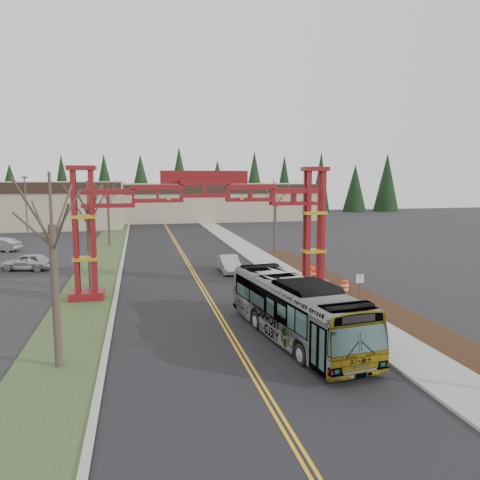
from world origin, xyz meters
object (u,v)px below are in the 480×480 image
object	(u,v)px
transit_bus	(295,310)
barrel_mid	(315,275)
retail_building_east	(211,201)
light_pole_far	(26,202)
parked_car_far_a	(1,245)
bare_tree_median_far	(108,200)
silver_sedan	(229,264)
bare_tree_median_mid	(88,213)
parked_car_near_a	(28,262)
gateway_arch	(205,209)
bare_tree_right_far	(275,203)
bare_tree_median_near	(52,226)
barrel_south	(345,287)
street_sign	(360,283)
barrel_north	(311,273)

from	to	relation	value
transit_bus	barrel_mid	world-z (taller)	transit_bus
retail_building_east	light_pole_far	world-z (taller)	light_pole_far
parked_car_far_a	bare_tree_median_far	bearing A→B (deg)	122.37
retail_building_east	silver_sedan	world-z (taller)	retail_building_east
bare_tree_median_mid	parked_car_near_a	bearing A→B (deg)	125.03
gateway_arch	bare_tree_right_far	world-z (taller)	gateway_arch
silver_sedan	bare_tree_median_near	xyz separation A→B (m)	(-11.05, -18.63, 5.40)
transit_bus	light_pole_far	size ratio (longest dim) A/B	1.35
retail_building_east	bare_tree_median_mid	size ratio (longest dim) A/B	4.78
barrel_south	barrel_mid	size ratio (longest dim) A/B	0.97
retail_building_east	light_pole_far	xyz separation A→B (m)	(-29.77, -23.93, 1.32)
bare_tree_median_far	bare_tree_right_far	bearing A→B (deg)	-27.02
retail_building_east	street_sign	size ratio (longest dim) A/B	18.87
retail_building_east	parked_car_near_a	distance (m)	55.73
transit_bus	bare_tree_right_far	distance (m)	28.21
bare_tree_median_far	light_pole_far	distance (m)	16.96
bare_tree_right_far	bare_tree_median_far	bearing A→B (deg)	152.98
bare_tree_median_near	bare_tree_median_far	size ratio (longest dim) A/B	1.12
transit_bus	parked_car_far_a	size ratio (longest dim) A/B	2.57
bare_tree_median_near	barrel_north	distance (m)	22.94
parked_car_near_a	bare_tree_median_near	size ratio (longest dim) A/B	0.54
parked_car_near_a	barrel_south	world-z (taller)	parked_car_near_a
barrel_mid	barrel_north	bearing A→B (deg)	95.10
barrel_south	barrel_north	bearing A→B (deg)	97.92
barrel_south	barrel_north	size ratio (longest dim) A/B	0.91
parked_car_far_a	barrel_north	bearing A→B (deg)	77.21
bare_tree_median_far	transit_bus	bearing A→B (deg)	-73.05
gateway_arch	transit_bus	world-z (taller)	gateway_arch
bare_tree_median_near	light_pole_far	bearing A→B (deg)	103.36
parked_car_near_a	barrel_south	xyz separation A→B (m)	(23.83, -13.81, -0.29)
silver_sedan	parked_car_near_a	bearing A→B (deg)	165.24
parked_car_far_a	bare_tree_median_near	bearing A→B (deg)	41.89
barrel_south	bare_tree_median_far	bearing A→B (deg)	122.37
silver_sedan	street_sign	xyz separation A→B (m)	(6.15, -12.18, 0.72)
bare_tree_median_near	light_pole_far	xyz separation A→B (m)	(-11.77, 49.57, -1.29)
gateway_arch	light_pole_far	bearing A→B (deg)	117.48
bare_tree_median_mid	light_pole_far	size ratio (longest dim) A/B	0.95
transit_bus	bare_tree_right_far	bearing A→B (deg)	67.71
transit_bus	bare_tree_right_far	size ratio (longest dim) A/B	1.48
gateway_arch	retail_building_east	bearing A→B (deg)	80.83
bare_tree_right_far	bare_tree_median_near	bearing A→B (deg)	-122.54
parked_car_near_a	bare_tree_right_far	distance (m)	25.11
bare_tree_median_far	barrel_north	size ratio (longest dim) A/B	7.24
parked_car_far_a	bare_tree_right_far	xyz separation A→B (m)	(29.59, -7.45, 4.72)
bare_tree_median_near	bare_tree_median_mid	world-z (taller)	bare_tree_median_near
bare_tree_median_far	barrel_mid	bearing A→B (deg)	-54.20
parked_car_near_a	light_pole_far	world-z (taller)	light_pole_far
parked_car_near_a	barrel_mid	world-z (taller)	parked_car_near_a
light_pole_far	bare_tree_median_mid	bearing A→B (deg)	-71.42
bare_tree_median_near	street_sign	size ratio (longest dim) A/B	4.15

